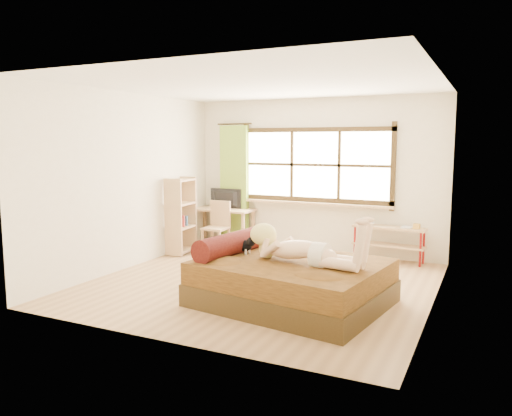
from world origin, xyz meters
The scene contains 18 objects.
floor centered at (0.00, 0.00, 0.00)m, with size 4.50×4.50×0.00m, color #9E754C.
ceiling centered at (0.00, 0.00, 2.70)m, with size 4.50×4.50×0.00m, color white.
wall_back centered at (0.00, 2.25, 1.35)m, with size 4.50×4.50×0.00m, color silver.
wall_front centered at (0.00, -2.25, 1.35)m, with size 4.50×4.50×0.00m, color silver.
wall_left centered at (-2.25, 0.00, 1.35)m, with size 4.50×4.50×0.00m, color silver.
wall_right centered at (2.25, 0.00, 1.35)m, with size 4.50×4.50×0.00m, color silver.
window centered at (0.00, 2.22, 1.51)m, with size 2.80×0.16×1.46m.
curtain centered at (-1.55, 2.13, 1.15)m, with size 0.55×0.10×2.20m, color olive.
bed centered at (0.65, -0.62, 0.29)m, with size 2.35×1.99×0.80m.
woman centered at (0.85, -0.68, 0.85)m, with size 1.48×0.42×0.64m, color beige, non-canonical shape.
kitten centered at (-0.02, -0.53, 0.66)m, with size 0.32×0.13×0.25m, color black, non-canonical shape.
desk centered at (-1.70, 1.95, 0.62)m, with size 1.15×0.53×0.72m.
monitor centered at (-1.70, 2.00, 0.90)m, with size 0.64×0.08×0.37m, color black.
chair centered at (-1.60, 1.58, 0.50)m, with size 0.40×0.40×0.90m.
pipe_shelf centered at (1.35, 2.07, 0.43)m, with size 1.19×0.39×0.66m.
cup centered at (1.04, 2.07, 0.63)m, with size 0.12×0.12×0.09m, color gray.
book centered at (1.54, 2.07, 0.59)m, with size 0.17×0.23×0.02m, color gray.
bookshelf centered at (-2.08, 1.13, 0.67)m, with size 0.38×0.60×1.33m.
Camera 1 is at (2.83, -6.09, 1.94)m, focal length 35.00 mm.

